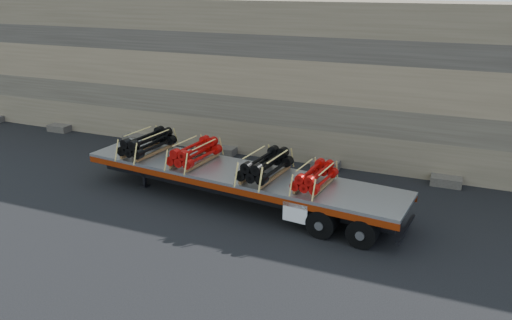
{
  "coord_description": "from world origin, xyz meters",
  "views": [
    {
      "loc": [
        7.07,
        -15.44,
        7.8
      ],
      "look_at": [
        0.4,
        0.57,
        1.54
      ],
      "focal_mm": 35.0,
      "sensor_mm": 36.0,
      "label": 1
    }
  ],
  "objects_px": {
    "bundle_midfront": "(195,153)",
    "bundle_midrear": "(266,166)",
    "trailer": "(237,187)",
    "bundle_rear": "(315,177)",
    "bundle_front": "(148,143)"
  },
  "relations": [
    {
      "from": "bundle_front",
      "to": "bundle_midfront",
      "type": "bearing_deg",
      "value": -0.0
    },
    {
      "from": "bundle_midfront",
      "to": "bundle_midrear",
      "type": "height_order",
      "value": "bundle_midrear"
    },
    {
      "from": "bundle_rear",
      "to": "bundle_midrear",
      "type": "bearing_deg",
      "value": 180.0
    },
    {
      "from": "bundle_rear",
      "to": "trailer",
      "type": "bearing_deg",
      "value": 180.0
    },
    {
      "from": "trailer",
      "to": "bundle_rear",
      "type": "relative_size",
      "value": 6.46
    },
    {
      "from": "bundle_rear",
      "to": "bundle_midfront",
      "type": "bearing_deg",
      "value": 180.0
    },
    {
      "from": "bundle_front",
      "to": "bundle_rear",
      "type": "xyz_separation_m",
      "value": [
        7.18,
        -0.78,
        -0.06
      ]
    },
    {
      "from": "trailer",
      "to": "bundle_rear",
      "type": "height_order",
      "value": "bundle_rear"
    },
    {
      "from": "trailer",
      "to": "bundle_rear",
      "type": "distance_m",
      "value": 3.19
    },
    {
      "from": "bundle_midfront",
      "to": "bundle_rear",
      "type": "distance_m",
      "value": 4.91
    },
    {
      "from": "bundle_midrear",
      "to": "trailer",
      "type": "bearing_deg",
      "value": -180.0
    },
    {
      "from": "trailer",
      "to": "bundle_midfront",
      "type": "height_order",
      "value": "bundle_midfront"
    },
    {
      "from": "bundle_midfront",
      "to": "bundle_front",
      "type": "bearing_deg",
      "value": 180.0
    },
    {
      "from": "bundle_front",
      "to": "bundle_midrear",
      "type": "height_order",
      "value": "bundle_front"
    },
    {
      "from": "bundle_midrear",
      "to": "bundle_midfront",
      "type": "bearing_deg",
      "value": 180.0
    }
  ]
}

